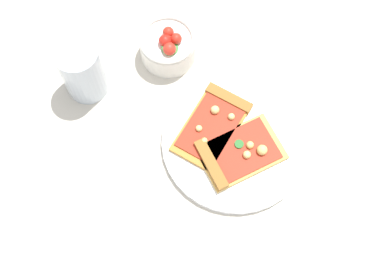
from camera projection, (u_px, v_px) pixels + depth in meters
name	position (u px, v px, depth m)	size (l,w,h in m)	color
ground_plane	(221.00, 140.00, 0.95)	(2.40, 2.40, 0.00)	beige
plate	(235.00, 142.00, 0.95)	(0.27, 0.27, 0.01)	white
pizza_slice_near	(215.00, 122.00, 0.95)	(0.12, 0.16, 0.02)	gold
pizza_slice_far	(237.00, 153.00, 0.92)	(0.15, 0.17, 0.03)	#E5B256
salad_bowl	(168.00, 46.00, 0.99)	(0.11, 0.11, 0.08)	white
soda_glass	(83.00, 71.00, 0.94)	(0.08, 0.08, 0.13)	silver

